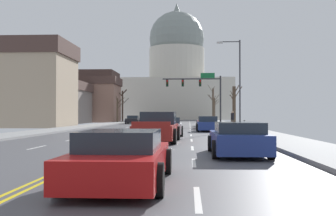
% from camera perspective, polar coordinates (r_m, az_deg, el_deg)
% --- Properties ---
extents(ground, '(20.00, 180.00, 0.20)m').
position_cam_1_polar(ground, '(36.64, -2.23, -3.18)').
color(ground, '#4E4E53').
extents(signal_gantry, '(7.91, 0.41, 6.89)m').
position_cam_1_polar(signal_gantry, '(53.59, 4.56, 3.01)').
color(signal_gantry, '#28282D').
rests_on(signal_gantry, ground).
extents(street_lamp_right, '(2.25, 0.24, 8.40)m').
position_cam_1_polar(street_lamp_right, '(38.33, 9.89, 4.50)').
color(street_lamp_right, '#333338').
rests_on(street_lamp_right, ground).
extents(capitol_building, '(30.07, 19.17, 32.30)m').
position_cam_1_polar(capitol_building, '(110.09, 1.27, 4.70)').
color(capitol_building, beige).
rests_on(capitol_building, ground).
extents(sedan_near_00, '(2.07, 4.46, 1.18)m').
position_cam_1_polar(sedan_near_00, '(48.67, 5.30, -1.96)').
color(sedan_near_00, silver).
rests_on(sedan_near_00, ground).
extents(sedan_near_01, '(2.06, 4.66, 1.21)m').
position_cam_1_polar(sedan_near_01, '(41.26, 5.61, -2.15)').
color(sedan_near_01, '#B71414').
rests_on(sedan_near_01, ground).
extents(sedan_near_02, '(1.99, 4.41, 1.31)m').
position_cam_1_polar(sedan_near_02, '(34.70, 5.73, -2.34)').
color(sedan_near_02, navy).
rests_on(sedan_near_02, ground).
extents(sedan_near_03, '(2.11, 4.32, 1.27)m').
position_cam_1_polar(sedan_near_03, '(27.66, 0.04, -2.75)').
color(sedan_near_03, silver).
rests_on(sedan_near_03, ground).
extents(pickup_truck_near_04, '(2.41, 5.48, 1.62)m').
position_cam_1_polar(pickup_truck_near_04, '(21.49, -1.54, -2.97)').
color(pickup_truck_near_04, maroon).
rests_on(pickup_truck_near_04, ground).
extents(sedan_near_05, '(2.07, 4.44, 1.22)m').
position_cam_1_polar(sedan_near_05, '(14.79, 10.07, -4.46)').
color(sedan_near_05, navy).
rests_on(sedan_near_05, ground).
extents(sedan_near_06, '(2.02, 4.53, 1.16)m').
position_cam_1_polar(sedan_near_06, '(8.72, -6.68, -7.21)').
color(sedan_near_06, '#B71414').
rests_on(sedan_near_06, ground).
extents(sedan_oncoming_00, '(2.11, 4.46, 1.25)m').
position_cam_1_polar(sedan_oncoming_00, '(60.73, -5.10, -1.71)').
color(sedan_oncoming_00, black).
rests_on(sedan_oncoming_00, ground).
extents(sedan_oncoming_01, '(2.17, 4.27, 1.17)m').
position_cam_1_polar(sedan_oncoming_01, '(71.94, -0.95, -1.61)').
color(sedan_oncoming_01, '#B71414').
rests_on(sedan_oncoming_01, ground).
extents(flank_building_00, '(14.33, 7.58, 8.03)m').
position_cam_1_polar(flank_building_00, '(73.55, -12.56, 1.17)').
color(flank_building_00, '#8C6656').
rests_on(flank_building_00, ground).
extents(flank_building_01, '(11.99, 8.55, 9.74)m').
position_cam_1_polar(flank_building_01, '(48.70, -20.68, 3.23)').
color(flank_building_01, tan).
rests_on(flank_building_01, ground).
extents(flank_building_02, '(12.02, 9.53, 10.36)m').
position_cam_1_polar(flank_building_02, '(84.98, -11.49, 1.70)').
color(flank_building_02, '#8C6656').
rests_on(flank_building_02, ground).
extents(flank_building_03, '(11.15, 9.79, 6.50)m').
position_cam_1_polar(flank_building_03, '(65.54, -16.40, 0.75)').
color(flank_building_03, slate).
rests_on(flank_building_03, ground).
extents(bare_tree_00, '(2.05, 2.41, 4.83)m').
position_cam_1_polar(bare_tree_00, '(71.52, 6.68, -0.10)').
color(bare_tree_00, brown).
rests_on(bare_tree_00, ground).
extents(bare_tree_01, '(2.70, 1.42, 5.91)m').
position_cam_1_polar(bare_tree_01, '(73.58, -6.56, 0.54)').
color(bare_tree_01, '#423328').
rests_on(bare_tree_01, ground).
extents(bare_tree_02, '(1.66, 1.42, 7.13)m').
position_cam_1_polar(bare_tree_02, '(79.11, 6.49, 0.60)').
color(bare_tree_02, brown).
rests_on(bare_tree_02, ground).
extents(bare_tree_03, '(1.75, 1.64, 4.35)m').
position_cam_1_polar(bare_tree_03, '(66.96, -7.25, -0.07)').
color(bare_tree_03, '#4C3D2D').
rests_on(bare_tree_03, ground).
extents(bare_tree_04, '(1.35, 1.88, 4.48)m').
position_cam_1_polar(bare_tree_04, '(44.31, 9.50, 0.37)').
color(bare_tree_04, '#4C3D2D').
rests_on(bare_tree_04, ground).
extents(pedestrian_00, '(0.35, 0.34, 1.57)m').
position_cam_1_polar(pedestrian_00, '(45.89, 9.27, -1.46)').
color(pedestrian_00, black).
rests_on(pedestrian_00, ground).
extents(pedestrian_01, '(0.35, 0.34, 1.67)m').
position_cam_1_polar(pedestrian_01, '(41.61, 9.27, -1.45)').
color(pedestrian_01, '#4C4238').
rests_on(pedestrian_01, ground).
extents(bicycle_parked, '(0.12, 1.77, 0.85)m').
position_cam_1_polar(bicycle_parked, '(34.28, 10.89, -2.55)').
color(bicycle_parked, black).
rests_on(bicycle_parked, ground).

